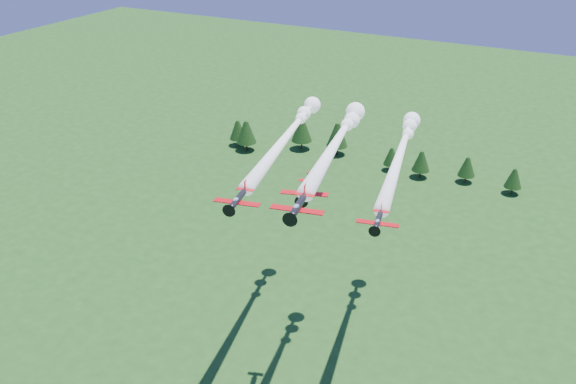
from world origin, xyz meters
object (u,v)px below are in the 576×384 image
at_px(plane_lead, 338,140).
at_px(plane_right, 401,150).
at_px(plane_slot, 305,191).
at_px(plane_left, 289,134).

relative_size(plane_lead, plane_right, 0.90).
relative_size(plane_right, plane_slot, 5.76).
distance_m(plane_left, plane_slot, 22.80).
bearing_deg(plane_lead, plane_right, 53.71).
height_order(plane_left, plane_right, plane_left).
bearing_deg(plane_slot, plane_lead, 62.38).
bearing_deg(plane_lead, plane_left, 136.54).
xyz_separation_m(plane_lead, plane_left, (-14.40, 9.07, -4.64)).
distance_m(plane_left, plane_right, 22.30).
bearing_deg(plane_slot, plane_right, 52.37).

